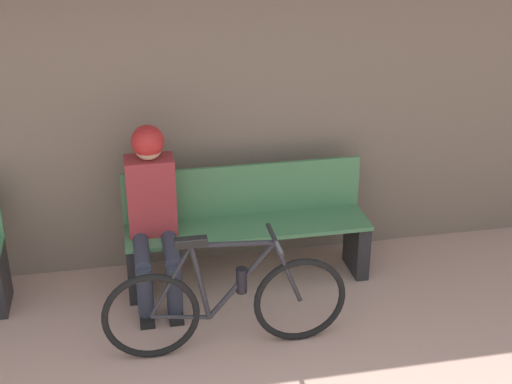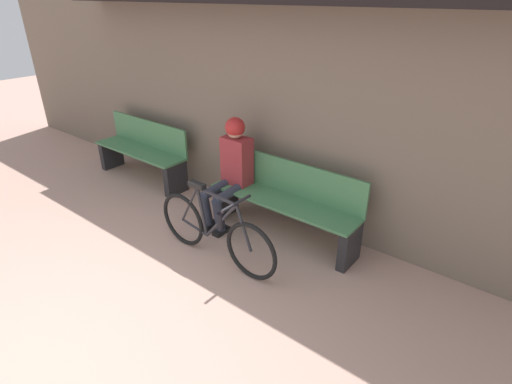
# 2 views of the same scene
# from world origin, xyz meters

# --- Properties ---
(ground_plane) EXTENTS (24.00, 24.00, 0.00)m
(ground_plane) POSITION_xyz_m (0.00, 0.00, 0.00)
(ground_plane) COLOR tan
(storefront_wall) EXTENTS (12.00, 0.56, 3.20)m
(storefront_wall) POSITION_xyz_m (0.00, 2.99, 1.66)
(storefront_wall) COLOR #756656
(storefront_wall) RESTS_ON ground_plane
(park_bench_near) EXTENTS (1.80, 0.42, 0.87)m
(park_bench_near) POSITION_xyz_m (0.31, 2.59, 0.42)
(park_bench_near) COLOR #477F51
(park_bench_near) RESTS_ON ground_plane
(bicycle) EXTENTS (1.58, 0.40, 0.84)m
(bicycle) POSITION_xyz_m (0.02, 1.74, 0.35)
(bicycle) COLOR black
(bicycle) RESTS_ON ground_plane
(person_seated) EXTENTS (0.34, 0.65, 1.29)m
(person_seated) POSITION_xyz_m (-0.38, 2.47, 0.74)
(person_seated) COLOR #2D3342
(person_seated) RESTS_ON ground_plane
(park_bench_far) EXTENTS (1.64, 0.42, 0.87)m
(park_bench_far) POSITION_xyz_m (-2.25, 2.59, 0.41)
(park_bench_far) COLOR #477F51
(park_bench_far) RESTS_ON ground_plane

